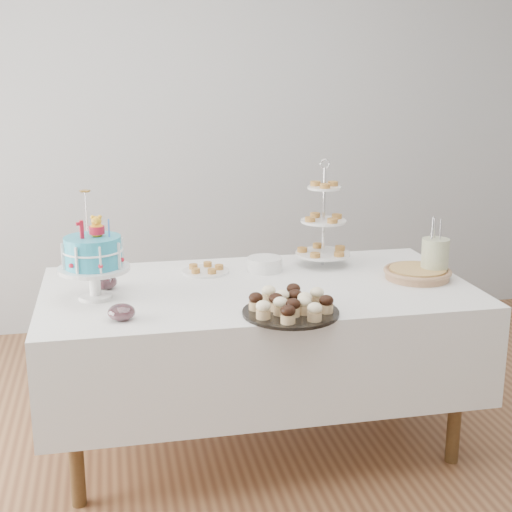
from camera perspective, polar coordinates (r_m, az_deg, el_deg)
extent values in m
plane|color=brown|center=(3.28, 1.25, -16.94)|extent=(5.00, 5.00, 0.00)
cube|color=#ABAEB1|center=(4.77, -4.14, 10.28)|extent=(5.00, 0.04, 2.70)
cube|color=white|center=(3.30, 0.13, -6.14)|extent=(1.92, 1.02, 0.45)
cylinder|color=#55381D|center=(2.99, -14.33, -13.35)|extent=(0.06, 0.06, 0.67)
cylinder|color=#55381D|center=(3.32, 15.74, -10.51)|extent=(0.06, 0.06, 0.67)
cylinder|color=#55381D|center=(3.66, -13.90, -7.94)|extent=(0.06, 0.06, 0.67)
cylinder|color=#55381D|center=(3.93, 10.82, -6.13)|extent=(0.06, 0.06, 0.67)
cylinder|color=#2CA2C0|center=(3.06, -12.91, 0.33)|extent=(0.24, 0.24, 0.13)
torus|color=white|center=(3.06, -12.92, 0.45)|extent=(0.25, 0.25, 0.01)
cube|color=red|center=(3.02, -13.77, 2.08)|extent=(0.02, 0.02, 0.08)
cylinder|color=blue|center=(3.02, -11.69, 2.21)|extent=(0.01, 0.01, 0.08)
cylinder|color=silver|center=(3.06, -13.42, 3.28)|extent=(0.00, 0.00, 0.18)
cylinder|color=gold|center=(3.04, -13.53, 5.08)|extent=(0.05, 0.05, 0.01)
cylinder|color=black|center=(2.86, 2.79, -4.53)|extent=(0.39, 0.39, 0.01)
ellipsoid|color=black|center=(2.83, 1.32, -3.56)|extent=(0.06, 0.06, 0.04)
ellipsoid|color=#FFECC5|center=(2.86, 4.28, -3.36)|extent=(0.06, 0.06, 0.04)
cylinder|color=tan|center=(3.41, 12.77, -1.47)|extent=(0.29, 0.29, 0.04)
cylinder|color=#AD8343|center=(3.41, 12.79, -1.11)|extent=(0.26, 0.26, 0.02)
torus|color=tan|center=(3.41, 12.79, -1.18)|extent=(0.32, 0.32, 0.02)
cylinder|color=silver|center=(3.52, 5.43, 3.11)|extent=(0.01, 0.01, 0.49)
cylinder|color=white|center=(3.56, 5.36, 0.19)|extent=(0.27, 0.27, 0.01)
cylinder|color=white|center=(3.52, 5.43, 2.80)|extent=(0.22, 0.22, 0.01)
cylinder|color=white|center=(3.49, 5.49, 5.46)|extent=(0.17, 0.17, 0.01)
torus|color=silver|center=(3.48, 5.54, 7.33)|extent=(0.05, 0.01, 0.05)
cylinder|color=white|center=(3.45, 0.71, -0.66)|extent=(0.17, 0.17, 0.07)
cylinder|color=white|center=(3.44, -4.05, -1.23)|extent=(0.23, 0.23, 0.01)
ellipsoid|color=silver|center=(2.84, -10.71, -4.44)|extent=(0.11, 0.11, 0.06)
cylinder|color=#4F0612|center=(2.84, -10.70, -4.54)|extent=(0.07, 0.07, 0.03)
ellipsoid|color=silver|center=(3.24, -12.00, -2.05)|extent=(0.11, 0.11, 0.07)
cylinder|color=#4F0612|center=(3.24, -12.00, -2.14)|extent=(0.08, 0.08, 0.03)
cylinder|color=beige|center=(3.43, 14.12, -0.17)|extent=(0.13, 0.13, 0.19)
cylinder|color=beige|center=(3.46, 15.09, 0.16)|extent=(0.01, 0.01, 0.10)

